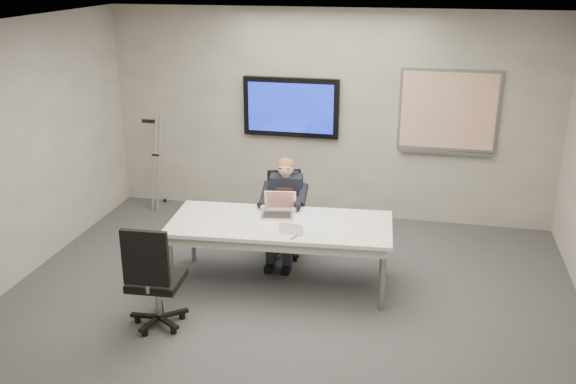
% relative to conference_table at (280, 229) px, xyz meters
% --- Properties ---
extents(floor, '(6.00, 6.00, 0.02)m').
position_rel_conference_table_xyz_m(floor, '(0.16, -0.82, -0.64)').
color(floor, '#3B3B3D').
rests_on(floor, ground).
extents(ceiling, '(6.00, 6.00, 0.02)m').
position_rel_conference_table_xyz_m(ceiling, '(0.16, -0.82, 2.16)').
color(ceiling, silver).
rests_on(ceiling, wall_back).
extents(wall_back, '(6.00, 0.02, 2.80)m').
position_rel_conference_table_xyz_m(wall_back, '(0.16, 2.18, 0.76)').
color(wall_back, gray).
rests_on(wall_back, ground).
extents(conference_table, '(2.43, 1.16, 0.73)m').
position_rel_conference_table_xyz_m(conference_table, '(0.00, 0.00, 0.00)').
color(conference_table, white).
rests_on(conference_table, ground).
extents(tv_display, '(1.30, 0.09, 0.80)m').
position_rel_conference_table_xyz_m(tv_display, '(-0.34, 2.13, 0.86)').
color(tv_display, black).
rests_on(tv_display, wall_back).
extents(whiteboard, '(1.25, 0.08, 1.10)m').
position_rel_conference_table_xyz_m(whiteboard, '(1.71, 2.15, 0.89)').
color(whiteboard, '#909498').
rests_on(whiteboard, wall_back).
extents(office_chair_far, '(0.62, 0.62, 1.00)m').
position_rel_conference_table_xyz_m(office_chair_far, '(-0.11, 0.79, -0.33)').
color(office_chair_far, black).
rests_on(office_chair_far, ground).
extents(office_chair_near, '(0.55, 0.55, 1.09)m').
position_rel_conference_table_xyz_m(office_chair_near, '(-0.96, -1.13, -0.30)').
color(office_chair_near, black).
rests_on(office_chair_near, ground).
extents(seated_person, '(0.40, 0.69, 1.23)m').
position_rel_conference_table_xyz_m(seated_person, '(-0.09, 0.56, -0.15)').
color(seated_person, '#202735').
rests_on(seated_person, office_chair_far).
extents(crutch, '(0.46, 0.80, 1.43)m').
position_rel_conference_table_xyz_m(crutch, '(-2.24, 1.92, 0.04)').
color(crutch, '#ABAEB3').
rests_on(crutch, ground).
extents(laptop, '(0.38, 0.37, 0.25)m').
position_rel_conference_table_xyz_m(laptop, '(-0.07, 0.22, 0.15)').
color(laptop, '#B7B7B9').
rests_on(laptop, conference_table).
extents(name_tent, '(0.26, 0.11, 0.10)m').
position_rel_conference_table_xyz_m(name_tent, '(0.17, -0.26, 0.13)').
color(name_tent, white).
rests_on(name_tent, conference_table).
extents(pen, '(0.06, 0.12, 0.01)m').
position_rel_conference_table_xyz_m(pen, '(0.23, -0.37, 0.09)').
color(pen, black).
rests_on(pen, conference_table).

